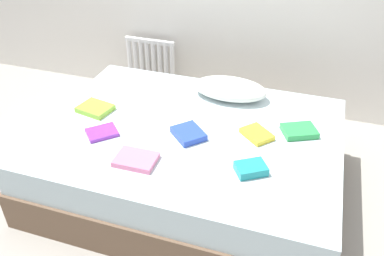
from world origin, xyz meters
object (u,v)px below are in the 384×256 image
object	(u,v)px
textbook_blue	(188,134)
textbook_teal	(251,169)
textbook_yellow	(257,134)
pillow	(230,89)
textbook_purple	(102,132)
textbook_lime	(95,108)
textbook_green	(299,131)
radiator	(151,63)
textbook_pink	(136,160)
bed	(190,159)

from	to	relation	value
textbook_blue	textbook_teal	bearing A→B (deg)	17.32
textbook_yellow	pillow	bearing A→B (deg)	164.67
textbook_purple	textbook_lime	distance (m)	0.31
textbook_lime	textbook_yellow	world-z (taller)	textbook_lime
pillow	textbook_green	bearing A→B (deg)	-30.74
radiator	textbook_pink	bearing A→B (deg)	-69.45
bed	textbook_lime	size ratio (longest dim) A/B	8.86
pillow	textbook_pink	distance (m)	0.99
textbook_blue	textbook_yellow	distance (m)	0.44
bed	textbook_yellow	size ratio (longest dim) A/B	10.35
textbook_yellow	textbook_teal	size ratio (longest dim) A/B	1.13
textbook_lime	textbook_teal	xyz separation A→B (m)	(1.19, -0.32, 0.01)
bed	textbook_pink	xyz separation A→B (m)	(-0.19, -0.42, 0.27)
radiator	textbook_teal	distance (m)	1.98
textbook_pink	textbook_green	bearing A→B (deg)	32.90
textbook_blue	textbook_lime	bearing A→B (deg)	-143.46
pillow	radiator	bearing A→B (deg)	143.85
radiator	textbook_green	world-z (taller)	radiator
textbook_purple	textbook_lime	bearing A→B (deg)	83.31
pillow	textbook_green	size ratio (longest dim) A/B	2.61
textbook_purple	textbook_blue	bearing A→B (deg)	-28.54
bed	textbook_blue	size ratio (longest dim) A/B	9.76
textbook_green	textbook_lime	bearing A→B (deg)	160.37
bed	textbook_teal	bearing A→B (deg)	-32.63
pillow	textbook_teal	xyz separation A→B (m)	(0.33, -0.81, -0.05)
radiator	textbook_yellow	world-z (taller)	radiator
radiator	textbook_yellow	size ratio (longest dim) A/B	2.55
textbook_purple	textbook_teal	distance (m)	1.00
textbook_lime	textbook_yellow	bearing A→B (deg)	13.51
textbook_green	textbook_pink	distance (m)	1.07
textbook_lime	textbook_pink	distance (m)	0.68
textbook_green	textbook_yellow	world-z (taller)	textbook_green
textbook_pink	textbook_yellow	bearing A→B (deg)	36.29
textbook_purple	textbook_pink	distance (m)	0.39
bed	pillow	bearing A→B (deg)	73.89
textbook_blue	textbook_pink	world-z (taller)	textbook_blue
textbook_pink	textbook_teal	size ratio (longest dim) A/B	1.41
textbook_yellow	textbook_teal	xyz separation A→B (m)	(0.03, -0.36, 0.01)
textbook_green	radiator	bearing A→B (deg)	119.51
textbook_blue	textbook_yellow	world-z (taller)	textbook_blue
pillow	textbook_purple	bearing A→B (deg)	-132.51
pillow	textbook_pink	bearing A→B (deg)	-110.14
pillow	textbook_pink	size ratio (longest dim) A/B	2.30
bed	textbook_lime	distance (m)	0.77
bed	textbook_teal	world-z (taller)	textbook_teal
radiator	textbook_blue	bearing A→B (deg)	-57.26
bed	textbook_teal	size ratio (longest dim) A/B	11.69
textbook_green	textbook_pink	xyz separation A→B (m)	(-0.89, -0.60, -0.00)
textbook_green	textbook_pink	world-z (taller)	textbook_green
bed	textbook_pink	size ratio (longest dim) A/B	8.29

